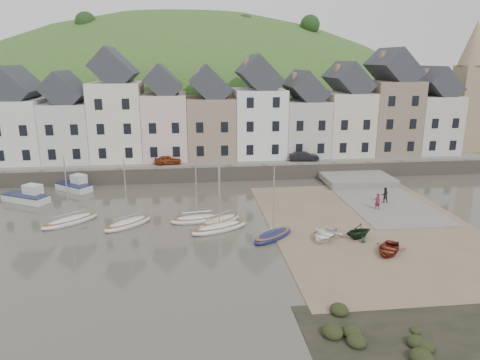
{
  "coord_description": "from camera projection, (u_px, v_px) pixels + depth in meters",
  "views": [
    {
      "loc": [
        -4.7,
        -34.77,
        14.25
      ],
      "look_at": [
        0.0,
        6.0,
        3.0
      ],
      "focal_mm": 32.88,
      "sensor_mm": 36.0,
      "label": 1
    }
  ],
  "objects": [
    {
      "name": "seawall",
      "position": [
        230.0,
        173.0,
        53.65
      ],
      "size": [
        70.0,
        1.2,
        1.8
      ],
      "primitive_type": "cube",
      "color": "slate",
      "rests_on": "ground"
    },
    {
      "name": "sailboat_4",
      "position": [
        219.0,
        228.0,
        37.87
      ],
      "size": [
        5.43,
        3.55,
        6.32
      ],
      "color": "silver",
      "rests_on": "ground"
    },
    {
      "name": "townhouse_terrace",
      "position": [
        238.0,
        113.0,
        58.85
      ],
      "size": [
        61.05,
        8.0,
        13.93
      ],
      "color": "silver",
      "rests_on": "quay_land"
    },
    {
      "name": "shore_rocks",
      "position": [
        403.0,
        331.0,
        23.67
      ],
      "size": [
        14.0,
        6.19,
        0.75
      ],
      "color": "black",
      "rests_on": "ground"
    },
    {
      "name": "quay_land",
      "position": [
        221.0,
        150.0,
        68.06
      ],
      "size": [
        90.0,
        30.0,
        1.5
      ],
      "primitive_type": "cube",
      "color": "#335823",
      "rests_on": "ground"
    },
    {
      "name": "rowboat_red",
      "position": [
        388.0,
        249.0,
        33.32
      ],
      "size": [
        3.67,
        3.86,
        0.65
      ],
      "primitive_type": "imported",
      "rotation": [
        0.0,
        0.0,
        -0.64
      ],
      "color": "maroon",
      "rests_on": "beach"
    },
    {
      "name": "church_spire",
      "position": [
        470.0,
        83.0,
        61.49
      ],
      "size": [
        4.0,
        4.0,
        18.0
      ],
      "color": "#997F60",
      "rests_on": "quay_land"
    },
    {
      "name": "hillside",
      "position": [
        191.0,
        207.0,
        99.28
      ],
      "size": [
        134.4,
        84.0,
        84.0
      ],
      "color": "#335823",
      "rests_on": "ground"
    },
    {
      "name": "rowboat_white",
      "position": [
        325.0,
        234.0,
        36.05
      ],
      "size": [
        4.06,
        4.27,
        0.72
      ],
      "primitive_type": "imported",
      "rotation": [
        0.0,
        0.0,
        -0.64
      ],
      "color": "white",
      "rests_on": "beach"
    },
    {
      "name": "quay_street",
      "position": [
        227.0,
        161.0,
        56.83
      ],
      "size": [
        70.0,
        7.0,
        0.1
      ],
      "primitive_type": "cube",
      "color": "slate",
      "rests_on": "quay_land"
    },
    {
      "name": "ground",
      "position": [
        248.0,
        232.0,
        37.6
      ],
      "size": [
        160.0,
        160.0,
        0.0
      ],
      "primitive_type": "plane",
      "color": "#413D33",
      "rests_on": "ground"
    },
    {
      "name": "motorboat_2",
      "position": [
        75.0,
        185.0,
        49.59
      ],
      "size": [
        4.53,
        4.14,
        1.7
      ],
      "color": "silver",
      "rests_on": "ground"
    },
    {
      "name": "slipway",
      "position": [
        377.0,
        197.0,
        46.9
      ],
      "size": [
        8.0,
        18.0,
        0.12
      ],
      "primitive_type": "cube",
      "color": "slate",
      "rests_on": "ground"
    },
    {
      "name": "sailboat_1",
      "position": [
        128.0,
        223.0,
        38.87
      ],
      "size": [
        4.59,
        4.28,
        6.32
      ],
      "color": "silver",
      "rests_on": "ground"
    },
    {
      "name": "sailboat_3",
      "position": [
        197.0,
        219.0,
        39.92
      ],
      "size": [
        4.99,
        2.2,
        6.32
      ],
      "color": "silver",
      "rests_on": "ground"
    },
    {
      "name": "sailboat_5",
      "position": [
        273.0,
        235.0,
        36.19
      ],
      "size": [
        4.39,
        3.98,
        6.32
      ],
      "color": "#151B43",
      "rests_on": "ground"
    },
    {
      "name": "sailboat_2",
      "position": [
        220.0,
        221.0,
        39.46
      ],
      "size": [
        4.52,
        4.03,
        6.32
      ],
      "color": "beige",
      "rests_on": "ground"
    },
    {
      "name": "person_red",
      "position": [
        377.0,
        201.0,
        42.8
      ],
      "size": [
        0.65,
        0.48,
        1.62
      ],
      "primitive_type": "imported",
      "rotation": [
        0.0,
        0.0,
        3.3
      ],
      "color": "maroon",
      "rests_on": "slipway"
    },
    {
      "name": "beach",
      "position": [
        371.0,
        226.0,
        38.81
      ],
      "size": [
        18.0,
        26.0,
        0.06
      ],
      "primitive_type": "cube",
      "color": "brown",
      "rests_on": "ground"
    },
    {
      "name": "motorboat_0",
      "position": [
        27.0,
        196.0,
        45.63
      ],
      "size": [
        5.33,
        3.99,
        1.7
      ],
      "color": "silver",
      "rests_on": "ground"
    },
    {
      "name": "rowboat_green",
      "position": [
        358.0,
        231.0,
        35.99
      ],
      "size": [
        2.95,
        2.74,
        1.28
      ],
      "primitive_type": "imported",
      "rotation": [
        0.0,
        0.0,
        -1.26
      ],
      "color": "black",
      "rests_on": "beach"
    },
    {
      "name": "person_dark",
      "position": [
        385.0,
        195.0,
        44.91
      ],
      "size": [
        0.83,
        0.68,
        1.58
      ],
      "primitive_type": "imported",
      "rotation": [
        0.0,
        0.0,
        3.03
      ],
      "color": "black",
      "rests_on": "slipway"
    },
    {
      "name": "car_right",
      "position": [
        304.0,
        156.0,
        56.78
      ],
      "size": [
        3.9,
        1.61,
        1.26
      ],
      "primitive_type": "imported",
      "rotation": [
        0.0,
        0.0,
        1.5
      ],
      "color": "black",
      "rests_on": "quay_street"
    },
    {
      "name": "sailboat_0",
      "position": [
        70.0,
        221.0,
        39.51
      ],
      "size": [
        5.03,
        4.55,
        6.32
      ],
      "color": "silver",
      "rests_on": "ground"
    },
    {
      "name": "car_left",
      "position": [
        168.0,
        160.0,
        54.87
      ],
      "size": [
        3.39,
        1.59,
        1.12
      ],
      "primitive_type": "imported",
      "rotation": [
        0.0,
        0.0,
        1.65
      ],
      "color": "maroon",
      "rests_on": "quay_street"
    }
  ]
}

